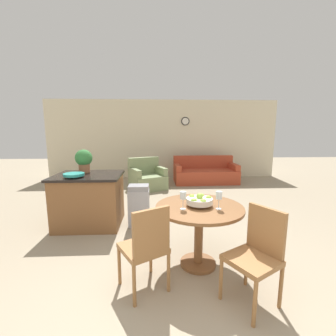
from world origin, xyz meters
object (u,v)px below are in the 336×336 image
(trash_bin, at_px, (139,205))
(armchair, at_px, (147,178))
(dining_chair_near_left, at_px, (146,245))
(fruit_bowl, at_px, (200,200))
(potted_plant, at_px, (84,160))
(wine_glass_left, at_px, (183,196))
(wine_glass_right, at_px, (219,196))
(teal_bowl, at_px, (74,175))
(kitchen_island, at_px, (90,200))
(couch, at_px, (205,173))
(dining_chair_near_right, at_px, (257,251))
(dining_table, at_px, (199,220))

(trash_bin, bearing_deg, armchair, 89.27)
(dining_chair_near_left, distance_m, fruit_bowl, 0.82)
(fruit_bowl, distance_m, potted_plant, 2.39)
(wine_glass_left, height_order, trash_bin, wine_glass_left)
(wine_glass_right, height_order, trash_bin, wine_glass_right)
(teal_bowl, distance_m, armchair, 2.98)
(kitchen_island, distance_m, trash_bin, 0.87)
(dining_chair_near_left, xyz_separation_m, wine_glass_left, (0.41, 0.34, 0.40))
(wine_glass_right, distance_m, potted_plant, 2.61)
(potted_plant, bearing_deg, dining_chair_near_left, -58.58)
(wine_glass_right, bearing_deg, teal_bowl, 149.70)
(wine_glass_right, bearing_deg, trash_bin, 127.09)
(dining_chair_near_left, relative_size, couch, 0.47)
(kitchen_island, bearing_deg, wine_glass_right, -36.95)
(kitchen_island, bearing_deg, dining_chair_near_left, -58.44)
(dining_chair_near_right, height_order, couch, dining_chair_near_right)
(dining_table, relative_size, dining_chair_near_left, 1.13)
(armchair, bearing_deg, fruit_bowl, -102.94)
(potted_plant, height_order, armchair, potted_plant)
(dining_chair_near_left, height_order, dining_chair_near_right, same)
(kitchen_island, height_order, teal_bowl, teal_bowl)
(couch, bearing_deg, wine_glass_left, -106.50)
(dining_chair_near_left, bearing_deg, armchair, 62.22)
(potted_plant, bearing_deg, wine_glass_right, -39.09)
(kitchen_island, height_order, couch, kitchen_island)
(armchair, bearing_deg, kitchen_island, -134.64)
(wine_glass_right, distance_m, couch, 4.76)
(dining_chair_near_right, bearing_deg, dining_table, 5.59)
(wine_glass_left, bearing_deg, dining_table, 26.13)
(wine_glass_left, height_order, potted_plant, potted_plant)
(dining_chair_near_left, bearing_deg, potted_plant, 91.28)
(fruit_bowl, bearing_deg, wine_glass_right, -30.62)
(teal_bowl, bearing_deg, wine_glass_left, -35.78)
(kitchen_island, relative_size, trash_bin, 1.55)
(trash_bin, distance_m, couch, 3.78)
(armchair, bearing_deg, dining_table, -102.95)
(dining_chair_near_left, xyz_separation_m, kitchen_island, (-1.07, 1.75, -0.06))
(dining_chair_near_left, xyz_separation_m, trash_bin, (-0.21, 1.68, -0.16))
(teal_bowl, relative_size, potted_plant, 0.79)
(wine_glass_right, relative_size, potted_plant, 0.50)
(wine_glass_right, height_order, armchair, wine_glass_right)
(dining_chair_near_right, distance_m, potted_plant, 3.17)
(teal_bowl, distance_m, potted_plant, 0.48)
(fruit_bowl, bearing_deg, wine_glass_left, -153.88)
(wine_glass_right, bearing_deg, armchair, 104.24)
(dining_chair_near_left, relative_size, trash_bin, 1.29)
(fruit_bowl, height_order, kitchen_island, fruit_bowl)
(teal_bowl, height_order, trash_bin, teal_bowl)
(potted_plant, relative_size, armchair, 0.35)
(dining_chair_near_left, bearing_deg, fruit_bowl, 5.58)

